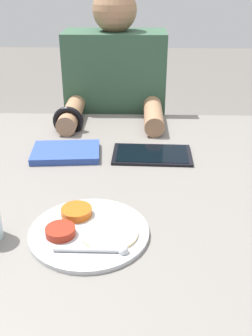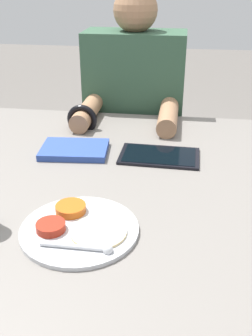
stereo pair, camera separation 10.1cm
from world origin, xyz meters
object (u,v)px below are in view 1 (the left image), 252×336
Objects in this scene: thali_tray at (88,231)px; red_notebook at (66,153)px; person_diner at (116,140)px; tablet_device at (152,154)px.

thali_tray reaches higher than red_notebook.
thali_tray is 0.23× the size of person_diner.
person_diner is (-0.14, 0.50, -0.16)m from tablet_device.
thali_tray is 0.43m from tablet_device.
tablet_device is at bearing -74.29° from person_diner.
red_notebook is (-0.12, 0.40, 0.00)m from thali_tray.
person_diner is at bearing 89.29° from thali_tray.
red_notebook is 0.19× the size of person_diner.
red_notebook is 0.27m from tablet_device.
tablet_device is 0.54m from person_diner.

